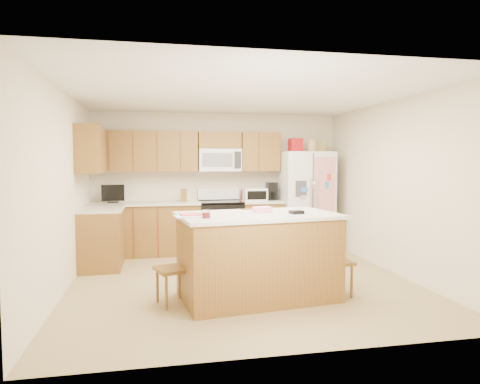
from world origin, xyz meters
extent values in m
plane|color=#A48A55|center=(0.00, 0.00, 0.00)|extent=(4.50, 4.50, 0.00)
cube|color=beige|center=(0.00, 2.25, 1.25)|extent=(4.50, 0.10, 2.50)
cube|color=beige|center=(0.00, -2.25, 1.25)|extent=(4.50, 0.10, 2.50)
cube|color=beige|center=(-2.25, 0.00, 1.25)|extent=(0.10, 4.50, 2.50)
cube|color=beige|center=(2.25, 0.00, 1.25)|extent=(0.10, 4.50, 2.50)
cube|color=white|center=(0.00, 0.00, 2.50)|extent=(4.50, 4.50, 0.04)
cube|color=olive|center=(-1.31, 1.95, 0.44)|extent=(1.87, 0.60, 0.88)
cube|color=olive|center=(0.74, 1.95, 0.44)|extent=(0.72, 0.60, 0.88)
cube|color=olive|center=(-1.95, 1.17, 0.44)|extent=(0.60, 0.95, 0.88)
cube|color=silver|center=(-1.31, 1.94, 0.90)|extent=(1.87, 0.64, 0.04)
cube|color=silver|center=(0.74, 1.94, 0.90)|extent=(0.72, 0.64, 0.04)
cube|color=silver|center=(-1.94, 1.17, 0.90)|extent=(0.64, 0.95, 0.04)
cube|color=olive|center=(-1.32, 2.08, 1.80)|extent=(1.85, 0.33, 0.70)
cube|color=olive|center=(0.75, 2.08, 1.80)|extent=(0.70, 0.33, 0.70)
cube|color=olive|center=(0.00, 2.08, 2.00)|extent=(0.76, 0.33, 0.29)
cube|color=olive|center=(-2.08, 1.17, 1.80)|extent=(0.33, 0.95, 0.70)
cube|color=brown|center=(-1.90, 1.92, 1.80)|extent=(0.02, 0.01, 0.66)
cube|color=brown|center=(-1.90, 1.65, 0.44)|extent=(0.02, 0.01, 0.84)
cube|color=brown|center=(-1.50, 1.92, 1.80)|extent=(0.02, 0.01, 0.66)
cube|color=brown|center=(-1.50, 1.65, 0.44)|extent=(0.02, 0.01, 0.84)
cube|color=brown|center=(-1.10, 1.92, 1.80)|extent=(0.02, 0.01, 0.66)
cube|color=brown|center=(-1.10, 1.65, 0.44)|extent=(0.02, 0.01, 0.84)
cube|color=brown|center=(-0.70, 1.92, 1.80)|extent=(0.01, 0.01, 0.66)
cube|color=brown|center=(-0.70, 1.65, 0.44)|extent=(0.01, 0.01, 0.84)
cube|color=brown|center=(0.70, 1.92, 1.80)|extent=(0.01, 0.01, 0.66)
cube|color=brown|center=(0.70, 1.65, 0.44)|extent=(0.01, 0.01, 0.84)
cube|color=white|center=(0.00, 2.06, 1.65)|extent=(0.76, 0.38, 0.40)
cube|color=slate|center=(-0.06, 1.86, 1.65)|extent=(0.54, 0.01, 0.24)
cube|color=#262626|center=(0.30, 1.86, 1.65)|extent=(0.12, 0.01, 0.30)
cube|color=olive|center=(-0.65, 1.95, 1.03)|extent=(0.10, 0.14, 0.22)
cube|color=black|center=(-1.85, 1.97, 0.93)|extent=(0.18, 0.12, 0.02)
cube|color=black|center=(-1.85, 1.97, 1.09)|extent=(0.38, 0.03, 0.28)
cube|color=#B11B1B|center=(0.58, 2.03, 1.01)|extent=(0.35, 0.22, 0.18)
cube|color=white|center=(0.60, 1.80, 1.04)|extent=(0.40, 0.28, 0.23)
cube|color=black|center=(0.60, 1.66, 1.04)|extent=(0.34, 0.01, 0.15)
cube|color=black|center=(0.96, 2.00, 1.08)|extent=(0.18, 0.22, 0.32)
cylinder|color=black|center=(0.96, 1.93, 1.01)|extent=(0.12, 0.12, 0.12)
cube|color=black|center=(0.00, 1.93, 0.44)|extent=(0.76, 0.64, 0.88)
cube|color=black|center=(0.00, 1.60, 0.42)|extent=(0.68, 0.01, 0.42)
cube|color=black|center=(0.00, 1.93, 0.91)|extent=(0.76, 0.64, 0.03)
cube|color=white|center=(0.00, 2.19, 1.03)|extent=(0.76, 0.10, 0.20)
cube|color=white|center=(1.57, 1.88, 0.90)|extent=(0.90, 0.75, 1.80)
cube|color=#4C4C4C|center=(1.57, 1.49, 0.90)|extent=(0.02, 0.01, 1.75)
cube|color=silver|center=(1.52, 1.47, 1.05)|extent=(0.02, 0.03, 0.55)
cube|color=silver|center=(1.62, 1.47, 1.05)|extent=(0.02, 0.03, 0.55)
cube|color=#3F3F44|center=(1.35, 1.49, 1.15)|extent=(0.20, 0.01, 0.28)
cube|color=#D84C59|center=(1.77, 1.49, 1.05)|extent=(0.42, 0.01, 1.30)
cube|color=#A41115|center=(1.37, 1.88, 1.92)|extent=(0.22, 0.22, 0.24)
cylinder|color=tan|center=(1.67, 1.82, 1.91)|extent=(0.18, 0.18, 0.22)
cube|color=tan|center=(1.85, 1.96, 1.89)|extent=(0.18, 0.20, 0.18)
cube|color=olive|center=(0.04, -0.73, 0.48)|extent=(1.88, 1.21, 0.97)
cube|color=silver|center=(0.04, -0.73, 0.99)|extent=(1.97, 1.30, 0.04)
cylinder|color=#A41115|center=(-0.60, -1.01, 1.04)|extent=(0.08, 0.08, 0.06)
cylinder|color=white|center=(-0.60, -1.01, 1.05)|extent=(0.09, 0.09, 0.09)
cube|color=#FFA6A0|center=(0.12, -0.64, 1.04)|extent=(0.22, 0.17, 0.07)
cube|color=black|center=(0.48, -0.84, 1.03)|extent=(0.16, 0.14, 0.04)
cube|color=white|center=(-0.78, -0.90, 1.02)|extent=(0.33, 0.28, 0.02)
cube|color=#D84C4C|center=(-0.74, -0.82, 1.03)|extent=(0.28, 0.23, 0.01)
cylinder|color=white|center=(-0.29, -1.01, 1.01)|extent=(0.13, 0.07, 0.01)
cube|color=olive|center=(-0.95, -0.77, 0.41)|extent=(0.46, 0.47, 0.04)
cylinder|color=olive|center=(-1.13, -0.67, 0.19)|extent=(0.03, 0.03, 0.39)
cylinder|color=olive|center=(-1.03, -0.96, 0.19)|extent=(0.03, 0.03, 0.39)
cylinder|color=olive|center=(-0.87, -0.58, 0.19)|extent=(0.03, 0.03, 0.39)
cylinder|color=olive|center=(-0.77, -0.88, 0.19)|extent=(0.03, 0.03, 0.39)
cylinder|color=olive|center=(-0.85, -0.60, 0.64)|extent=(0.02, 0.02, 0.43)
cylinder|color=olive|center=(-0.82, -0.66, 0.64)|extent=(0.02, 0.02, 0.43)
cylinder|color=olive|center=(-0.80, -0.73, 0.64)|extent=(0.02, 0.02, 0.43)
cylinder|color=olive|center=(-0.78, -0.79, 0.64)|extent=(0.02, 0.02, 0.43)
cylinder|color=olive|center=(-0.76, -0.85, 0.64)|extent=(0.02, 0.02, 0.43)
cube|color=olive|center=(-0.80, -0.73, 0.86)|extent=(0.15, 0.35, 0.05)
cube|color=olive|center=(0.05, -0.10, 0.47)|extent=(0.57, 0.56, 0.05)
cylinder|color=olive|center=(0.15, 0.12, 0.23)|extent=(0.04, 0.04, 0.45)
cylinder|color=olive|center=(-0.18, -0.02, 0.23)|extent=(0.04, 0.04, 0.45)
cylinder|color=olive|center=(0.27, -0.17, 0.23)|extent=(0.04, 0.04, 0.45)
cylinder|color=olive|center=(-0.05, -0.31, 0.23)|extent=(0.04, 0.04, 0.45)
cylinder|color=olive|center=(0.26, -0.20, 0.74)|extent=(0.02, 0.02, 0.50)
cylinder|color=olive|center=(0.19, -0.23, 0.74)|extent=(0.02, 0.02, 0.50)
cylinder|color=olive|center=(0.12, -0.26, 0.74)|extent=(0.02, 0.02, 0.50)
cylinder|color=olive|center=(0.05, -0.29, 0.74)|extent=(0.02, 0.02, 0.50)
cylinder|color=olive|center=(-0.03, -0.32, 0.74)|extent=(0.02, 0.02, 0.50)
cube|color=olive|center=(0.12, -0.26, 1.00)|extent=(0.40, 0.20, 0.05)
cube|color=olive|center=(0.99, -0.80, 0.41)|extent=(0.40, 0.42, 0.04)
cylinder|color=olive|center=(1.14, -0.94, 0.19)|extent=(0.03, 0.03, 0.39)
cylinder|color=olive|center=(1.11, -0.63, 0.19)|extent=(0.03, 0.03, 0.39)
cylinder|color=olive|center=(0.87, -0.97, 0.19)|extent=(0.03, 0.03, 0.39)
cylinder|color=olive|center=(0.84, -0.66, 0.19)|extent=(0.03, 0.03, 0.39)
cylinder|color=olive|center=(0.85, -0.95, 0.65)|extent=(0.02, 0.02, 0.44)
cylinder|color=olive|center=(0.84, -0.89, 0.65)|extent=(0.02, 0.02, 0.44)
cylinder|color=olive|center=(0.84, -0.82, 0.65)|extent=(0.02, 0.02, 0.44)
cylinder|color=olive|center=(0.83, -0.75, 0.65)|extent=(0.02, 0.02, 0.44)
cylinder|color=olive|center=(0.82, -0.68, 0.65)|extent=(0.02, 0.02, 0.44)
cube|color=olive|center=(0.84, -0.82, 0.86)|extent=(0.07, 0.37, 0.05)
camera|label=1|loc=(-1.12, -5.58, 1.61)|focal=32.00mm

